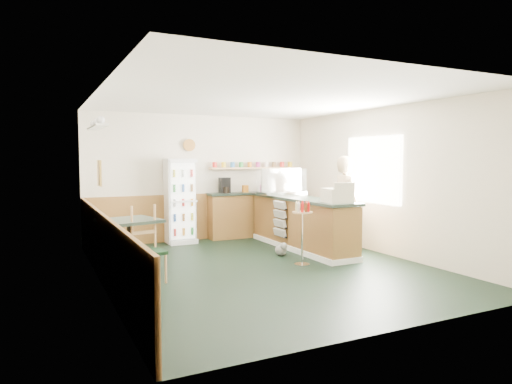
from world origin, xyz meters
TOP-DOWN VIEW (x-y plane):
  - ground at (0.00, 0.00)m, footprint 6.00×6.00m
  - room_envelope at (-0.23, 0.73)m, footprint 5.04×6.02m
  - service_counter at (1.35, 1.07)m, footprint 0.68×3.01m
  - back_counter at (1.19, 2.80)m, footprint 2.24×0.42m
  - drinks_fridge at (-0.58, 2.74)m, footprint 0.58×0.52m
  - display_case at (1.35, 1.86)m, footprint 0.95×0.50m
  - cash_register at (1.35, -0.09)m, footprint 0.48×0.50m
  - shopkeeper at (2.05, 0.58)m, footprint 0.49×0.64m
  - condiment_stand at (0.65, -0.10)m, footprint 0.33×0.33m
  - newspaper_rack at (0.99, 1.28)m, footprint 0.09×0.44m
  - cafe_table at (-2.05, 0.40)m, footprint 0.96×0.96m
  - cafe_chair at (-1.87, 0.03)m, footprint 0.47×0.47m
  - dog_doorstop at (0.69, 0.67)m, footprint 0.21×0.28m

SIDE VIEW (x-z plane):
  - ground at x=0.00m, z-range 0.00..0.00m
  - dog_doorstop at x=0.69m, z-range -0.01..0.25m
  - service_counter at x=1.35m, z-range -0.04..0.97m
  - back_counter at x=1.19m, z-range -0.29..1.40m
  - cafe_chair at x=-1.87m, z-range 0.02..1.11m
  - newspaper_rack at x=0.99m, z-range 0.23..0.93m
  - cafe_table at x=-2.05m, z-range 0.18..1.04m
  - condiment_stand at x=0.65m, z-range 0.20..1.24m
  - drinks_fridge at x=-0.58m, z-range 0.00..1.76m
  - shopkeeper at x=2.05m, z-range 0.00..1.81m
  - cash_register at x=1.35m, z-range 1.01..1.25m
  - display_case at x=1.35m, z-range 1.01..1.55m
  - room_envelope at x=-0.23m, z-range 0.16..2.88m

